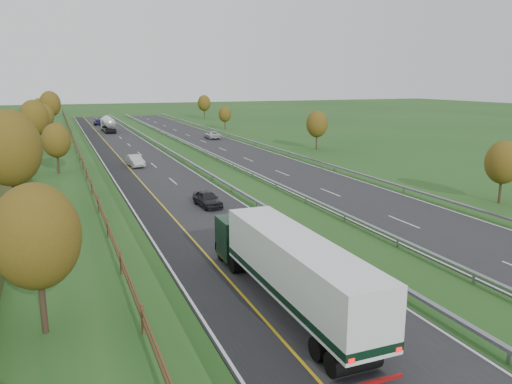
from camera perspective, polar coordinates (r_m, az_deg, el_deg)
ground at (r=68.14m, az=-5.40°, el=2.86°), size 400.00×400.00×0.00m
near_carriageway at (r=71.21m, az=-12.75°, el=3.05°), size 10.50×200.00×0.04m
far_carriageway at (r=75.55m, az=-0.29°, el=3.90°), size 10.50×200.00×0.04m
hard_shoulder at (r=70.73m, az=-15.75°, el=2.82°), size 3.00×200.00×0.04m
lane_markings at (r=72.36m, az=-7.73°, el=3.42°), size 26.75×200.00×0.01m
embankment_left at (r=70.23m, az=-23.31°, el=3.00°), size 12.00×200.00×2.00m
hedge_left at (r=70.10m, az=-25.05°, el=4.11°), size 2.20×180.00×1.10m
fence_left at (r=69.60m, az=-19.73°, el=4.65°), size 0.12×189.06×1.20m
median_barrier_near at (r=72.22m, az=-8.30°, el=3.84°), size 0.32×200.00×0.71m
median_barrier_far at (r=73.57m, az=-4.43°, el=4.09°), size 0.32×200.00×0.71m
outer_barrier_far at (r=77.76m, az=3.69°, el=4.57°), size 0.32×200.00×0.71m
trees_left at (r=66.26m, az=-23.45°, el=7.16°), size 6.64×164.30×7.66m
trees_far at (r=106.98m, az=0.56°, el=8.76°), size 8.45×118.60×7.12m
box_lorry at (r=25.59m, az=3.63°, el=-8.45°), size 2.58×16.28×4.06m
road_tanker at (r=119.41m, az=-16.54°, el=7.50°), size 2.40×11.22×3.46m
car_dark_near at (r=46.51m, az=-5.57°, el=-0.78°), size 2.10×4.44×1.47m
car_silver_mid at (r=70.02m, az=-13.69°, el=3.50°), size 2.24×4.91×1.56m
car_small_far at (r=137.08m, az=-17.58°, el=7.58°), size 2.14×5.02×1.44m
car_oncoming at (r=101.25m, az=-5.00°, el=6.52°), size 2.67×5.39×1.47m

